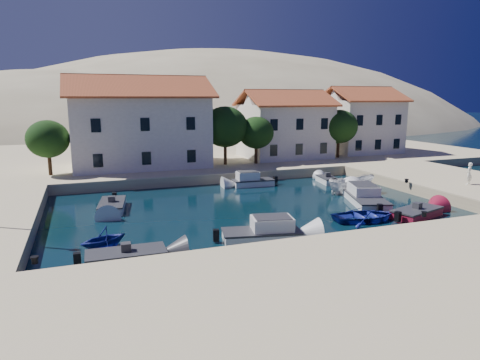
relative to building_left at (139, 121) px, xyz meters
The scene contains 21 objects.
ground 29.24m from the building_left, 77.91° to the right, with size 400.00×400.00×0.00m, color black.
quay_south 34.95m from the building_left, 79.99° to the right, with size 52.00×12.00×1.00m, color #CDBE8C.
quay_east 32.49m from the building_left, 34.19° to the right, with size 11.00×20.00×1.00m, color #CDBE8C.
quay_north 13.91m from the building_left, 51.34° to the left, with size 80.00×36.00×1.00m, color #CDBE8C.
hills 103.51m from the building_left, 74.43° to the left, with size 254.00×176.00×99.00m.
building_left is the anchor object (origin of this frame).
building_mid 18.04m from the building_left, ahead, with size 10.50×8.40×8.30m.
building_right 30.07m from the building_left, ahead, with size 9.45×8.40×8.80m.
trees 10.87m from the building_left, 13.60° to the right, with size 37.30×5.30×6.45m.
bollards 26.13m from the building_left, 69.97° to the right, with size 29.36×9.56×0.30m.
motorboat_grey_sw 26.87m from the building_left, 99.16° to the right, with size 4.08×1.88×1.25m.
cabin_cruiser_south 26.00m from the building_left, 81.55° to the right, with size 4.93×2.84×1.60m.
rowboat_south 27.36m from the building_left, 63.00° to the right, with size 3.28×4.60×0.95m, color navy.
motorboat_red_se 29.72m from the building_left, 56.44° to the right, with size 4.48×3.00×1.25m.
cabin_cruiser_east 25.48m from the building_left, 52.43° to the right, with size 4.15×6.23×1.60m.
boat_east 23.69m from the building_left, 44.97° to the right, with size 1.71×4.55×1.76m, color silver.
motorboat_white_ne 21.02m from the building_left, 34.09° to the right, with size 1.88×3.19×1.25m.
rowboat_west 24.56m from the building_left, 102.53° to the right, with size 2.30×2.66×1.40m, color navy.
motorboat_white_west 16.24m from the building_left, 105.71° to the right, with size 2.45×4.37×1.25m.
cabin_cruiser_north 14.75m from the building_left, 47.25° to the right, with size 4.05×1.92×1.60m.
pedestrian 32.67m from the building_left, 39.09° to the right, with size 0.70×0.46×1.91m, color white.
Camera 1 is at (-11.93, -19.57, 8.38)m, focal length 32.00 mm.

